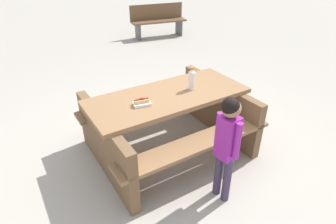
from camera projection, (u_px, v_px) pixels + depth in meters
name	position (u px, v px, depth m)	size (l,w,h in m)	color
ground_plane	(168.00, 149.00, 3.52)	(30.00, 30.00, 0.00)	#ADA599
picnic_table	(168.00, 118.00, 3.30)	(2.01, 1.68, 0.75)	olive
soda_bottle	(192.00, 79.00, 3.20)	(0.07, 0.07, 0.27)	silver
hotdog_tray	(142.00, 102.00, 2.91)	(0.21, 0.17, 0.08)	white
child_in_coat	(227.00, 138.00, 2.50)	(0.18, 0.27, 1.11)	#3F334C
park_bench_near	(158.00, 20.00, 7.75)	(1.55, 0.88, 0.85)	brown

